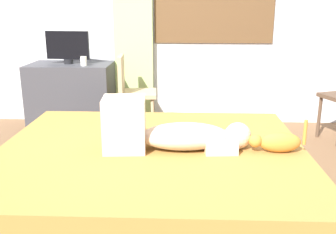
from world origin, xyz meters
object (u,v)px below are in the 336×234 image
(person_lying, at_px, (169,132))
(cup, at_px, (84,61))
(bed, at_px, (152,181))
(chair_by_desk, at_px, (131,89))
(tv_monitor, at_px, (68,47))
(cat, at_px, (277,142))
(desk, at_px, (72,97))

(person_lying, relative_size, cup, 9.68)
(bed, height_order, chair_by_desk, chair_by_desk)
(tv_monitor, height_order, cup, tv_monitor)
(person_lying, xyz_separation_m, cup, (-0.97, 1.71, 0.21))
(tv_monitor, bearing_deg, chair_by_desk, -17.44)
(bed, bearing_deg, tv_monitor, 119.85)
(cat, xyz_separation_m, cup, (-1.64, 1.74, 0.26))
(person_lying, distance_m, desk, 2.20)
(person_lying, height_order, tv_monitor, tv_monitor)
(person_lying, distance_m, cat, 0.68)
(bed, xyz_separation_m, cup, (-0.85, 1.69, 0.56))
(cat, bearing_deg, chair_by_desk, 124.37)
(cat, height_order, desk, desk)
(bed, height_order, person_lying, person_lying)
(cat, bearing_deg, cup, 133.33)
(desk, bearing_deg, cat, -45.79)
(tv_monitor, height_order, chair_by_desk, tv_monitor)
(desk, distance_m, cup, 0.48)
(person_lying, bearing_deg, chair_by_desk, 105.80)
(tv_monitor, bearing_deg, desk, 0.00)
(desk, bearing_deg, tv_monitor, -180.00)
(person_lying, bearing_deg, tv_monitor, 122.26)
(cup, bearing_deg, desk, 143.04)
(desk, xyz_separation_m, chair_by_desk, (0.70, -0.22, 0.14))
(person_lying, height_order, cup, cup)
(person_lying, relative_size, desk, 1.05)
(desk, bearing_deg, person_lying, -58.04)
(bed, distance_m, tv_monitor, 2.23)
(cat, xyz_separation_m, chair_by_desk, (-1.14, 1.66, -0.02))
(person_lying, relative_size, chair_by_desk, 1.10)
(tv_monitor, bearing_deg, person_lying, -57.74)
(cat, relative_size, chair_by_desk, 0.42)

